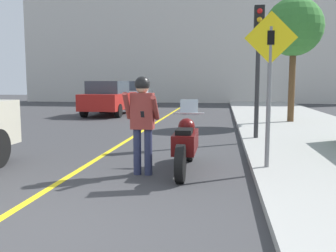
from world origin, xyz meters
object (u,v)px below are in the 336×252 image
(parked_car_silver, at_px, (134,94))
(parked_car_red, at_px, (109,98))
(crossing_sign, at_px, (270,75))
(traffic_light, at_px, (258,47))
(motorcycle, at_px, (186,143))
(person_biker, at_px, (142,115))
(street_tree, at_px, (294,28))

(parked_car_silver, bearing_deg, parked_car_red, -88.39)
(crossing_sign, relative_size, traffic_light, 0.78)
(motorcycle, bearing_deg, person_biker, -147.83)
(street_tree, bearing_deg, traffic_light, -110.51)
(parked_car_red, height_order, parked_car_silver, same)
(person_biker, bearing_deg, street_tree, 64.62)
(parked_car_red, distance_m, parked_car_silver, 5.93)
(traffic_light, relative_size, parked_car_silver, 0.83)
(parked_car_red, relative_size, parked_car_silver, 1.00)
(traffic_light, height_order, parked_car_silver, traffic_light)
(motorcycle, xyz_separation_m, parked_car_red, (-4.90, 11.04, 0.35))
(parked_car_silver, bearing_deg, motorcycle, -73.38)
(motorcycle, bearing_deg, parked_car_red, 113.92)
(motorcycle, relative_size, street_tree, 0.51)
(crossing_sign, distance_m, parked_car_red, 12.86)
(person_biker, height_order, parked_car_silver, person_biker)
(person_biker, height_order, crossing_sign, crossing_sign)
(traffic_light, bearing_deg, motorcycle, -114.60)
(motorcycle, bearing_deg, traffic_light, 65.40)
(person_biker, bearing_deg, motorcycle, 32.17)
(crossing_sign, xyz_separation_m, parked_car_silver, (-6.54, 17.06, -0.92))
(crossing_sign, relative_size, parked_car_silver, 0.65)
(person_biker, relative_size, crossing_sign, 0.64)
(street_tree, distance_m, parked_car_silver, 12.59)
(street_tree, relative_size, parked_car_red, 1.10)
(person_biker, bearing_deg, parked_car_red, 109.95)
(person_biker, bearing_deg, traffic_light, 59.49)
(street_tree, bearing_deg, parked_car_silver, 132.76)
(motorcycle, xyz_separation_m, traffic_light, (1.59, 3.47, 2.07))
(street_tree, bearing_deg, motorcycle, -112.32)
(person_biker, relative_size, traffic_light, 0.50)
(traffic_light, relative_size, parked_car_red, 0.83)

